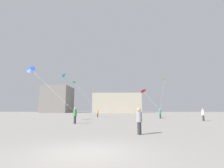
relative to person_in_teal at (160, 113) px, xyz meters
name	(u,v)px	position (x,y,z in m)	size (l,w,h in m)	color
ground_plane	(86,153)	(-8.58, -25.87, -0.99)	(300.00, 300.00, 0.00)	gray
person_in_teal	(160,113)	(0.00, 0.00, 0.00)	(0.39, 0.39, 1.80)	#2D2D33
person_in_white	(203,114)	(4.55, -6.90, -0.01)	(0.39, 0.39, 1.78)	#2D2D33
person_in_orange	(98,113)	(-12.44, 5.40, -0.08)	(0.36, 0.36, 1.66)	#2D2D33
person_in_green	(75,115)	(-12.64, -12.59, 0.02)	(0.40, 0.40, 1.85)	#2D2D33
person_in_grey	(139,120)	(-6.13, -21.10, -0.05)	(0.37, 0.37, 1.71)	#2D2D33
kite_cobalt_diamond	(31,69)	(-20.57, -8.61, 6.53)	(8.64, 4.42, 6.86)	blue
kite_lime_delta	(164,81)	(3.84, 10.93, 8.05)	(4.52, 11.98, 8.37)	#8CD12D
kite_emerald_diamond	(75,83)	(-18.56, 8.01, 7.18)	(6.71, 3.10, 7.35)	green
kite_cyan_diamond	(64,76)	(-18.26, -0.64, 7.09)	(6.32, 6.64, 7.30)	#1EB2C6
kite_crimson_diamond	(143,91)	(-2.07, 6.96, 5.00)	(2.98, 7.88, 5.13)	red
building_left_hall	(58,100)	(-45.58, 68.83, 6.89)	(15.29, 17.98, 15.76)	gray
building_centre_hall	(117,103)	(-9.58, 65.64, 4.61)	(27.80, 8.82, 11.20)	#B2A893
handbag_beside_flyer	(162,118)	(0.35, 0.10, -0.87)	(0.32, 0.14, 0.24)	brown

